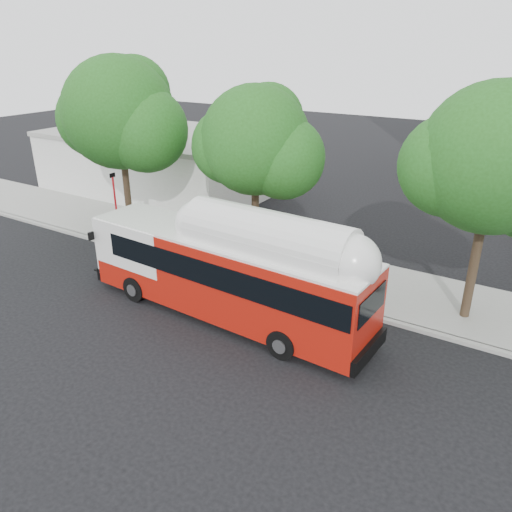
# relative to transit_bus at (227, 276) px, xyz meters

# --- Properties ---
(ground) EXTENTS (120.00, 120.00, 0.00)m
(ground) POSITION_rel_transit_bus_xyz_m (-0.78, -0.98, -1.81)
(ground) COLOR black
(ground) RESTS_ON ground
(sidewalk) EXTENTS (60.00, 5.00, 0.15)m
(sidewalk) POSITION_rel_transit_bus_xyz_m (-0.78, 5.52, -1.74)
(sidewalk) COLOR gray
(sidewalk) RESTS_ON ground
(curb_strip) EXTENTS (60.00, 0.30, 0.15)m
(curb_strip) POSITION_rel_transit_bus_xyz_m (-0.78, 2.92, -1.74)
(curb_strip) COLOR gray
(curb_strip) RESTS_ON ground
(red_curb_segment) EXTENTS (10.00, 0.32, 0.16)m
(red_curb_segment) POSITION_rel_transit_bus_xyz_m (-3.78, 2.92, -1.73)
(red_curb_segment) COLOR maroon
(red_curb_segment) RESTS_ON ground
(street_tree_left) EXTENTS (6.67, 5.80, 9.74)m
(street_tree_left) POSITION_rel_transit_bus_xyz_m (-9.31, 4.58, 4.79)
(street_tree_left) COLOR #2D2116
(street_tree_left) RESTS_ON ground
(street_tree_mid) EXTENTS (5.75, 5.00, 8.62)m
(street_tree_mid) POSITION_rel_transit_bus_xyz_m (-1.37, 5.08, 4.09)
(street_tree_mid) COLOR #2D2116
(street_tree_mid) RESTS_ON ground
(street_tree_right) EXTENTS (6.21, 5.40, 9.18)m
(street_tree_right) POSITION_rel_transit_bus_xyz_m (8.66, 4.88, 4.44)
(street_tree_right) COLOR #2D2116
(street_tree_right) RESTS_ON ground
(low_commercial_bldg) EXTENTS (16.20, 10.20, 4.25)m
(low_commercial_bldg) POSITION_rel_transit_bus_xyz_m (-14.78, 13.02, 0.34)
(low_commercial_bldg) COLOR silver
(low_commercial_bldg) RESTS_ON ground
(transit_bus) EXTENTS (13.23, 3.36, 3.88)m
(transit_bus) POSITION_rel_transit_bus_xyz_m (0.00, 0.00, 0.00)
(transit_bus) COLOR #AC160B
(transit_bus) RESTS_ON ground
(signal_pole) EXTENTS (0.11, 0.37, 3.87)m
(signal_pole) POSITION_rel_transit_bus_xyz_m (-9.77, 3.59, 0.17)
(signal_pole) COLOR red
(signal_pole) RESTS_ON ground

